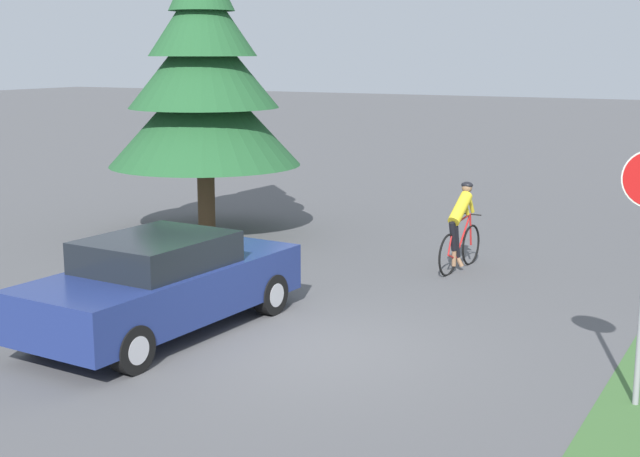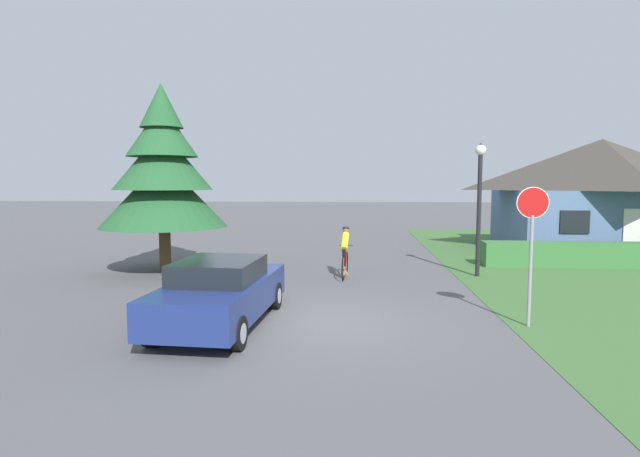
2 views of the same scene
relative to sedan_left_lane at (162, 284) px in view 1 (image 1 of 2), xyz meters
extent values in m
plane|color=#515154|center=(2.07, 0.36, -0.70)|extent=(140.00, 140.00, 0.00)
cube|color=navy|center=(0.00, 0.02, -0.08)|extent=(2.03, 4.51, 0.70)
cube|color=black|center=(-0.01, -0.09, 0.49)|extent=(1.67, 2.05, 0.44)
cylinder|color=black|center=(-0.70, 1.57, -0.39)|extent=(0.28, 0.64, 0.63)
cylinder|color=#ADADB2|center=(-0.70, 1.57, -0.39)|extent=(0.28, 0.38, 0.36)
cylinder|color=black|center=(0.88, 1.47, -0.39)|extent=(0.28, 0.64, 0.63)
cylinder|color=#ADADB2|center=(0.88, 1.47, -0.39)|extent=(0.28, 0.38, 0.36)
cylinder|color=black|center=(-0.87, -1.43, -0.39)|extent=(0.28, 0.64, 0.63)
cylinder|color=#ADADB2|center=(-0.87, -1.43, -0.39)|extent=(0.28, 0.38, 0.36)
cylinder|color=black|center=(0.70, -1.52, -0.39)|extent=(0.28, 0.64, 0.63)
cylinder|color=#ADADB2|center=(0.70, -1.52, -0.39)|extent=(0.28, 0.38, 0.36)
torus|color=black|center=(2.41, 5.05, -0.33)|extent=(0.10, 0.78, 0.78)
torus|color=black|center=(2.48, 6.06, -0.33)|extent=(0.10, 0.78, 0.78)
cylinder|color=#B21E1E|center=(2.43, 5.31, -0.14)|extent=(0.05, 0.18, 0.65)
cylinder|color=#B21E1E|center=(2.46, 5.68, -0.10)|extent=(0.08, 0.64, 0.75)
cylinder|color=#B21E1E|center=(2.45, 5.61, 0.22)|extent=(0.09, 0.76, 0.12)
cylinder|color=#B21E1E|center=(2.42, 5.21, -0.40)|extent=(0.06, 0.34, 0.16)
cylinder|color=#B21E1E|center=(2.42, 5.14, -0.08)|extent=(0.05, 0.21, 0.53)
cylinder|color=#B21E1E|center=(2.48, 6.02, -0.03)|extent=(0.04, 0.12, 0.61)
cylinder|color=black|center=(2.48, 5.98, 0.27)|extent=(0.44, 0.06, 0.02)
ellipsoid|color=black|center=(2.42, 5.24, 0.20)|extent=(0.09, 0.21, 0.05)
cylinder|color=black|center=(2.43, 5.23, -0.02)|extent=(0.13, 0.26, 0.55)
cylinder|color=black|center=(2.43, 5.39, -0.10)|extent=(0.13, 0.26, 0.71)
cylinder|color=#8C6647|center=(2.43, 5.30, -0.43)|extent=(0.08, 0.08, 0.30)
cylinder|color=#8C6647|center=(2.48, 5.46, -0.53)|extent=(0.17, 0.08, 0.21)
cylinder|color=yellow|center=(2.44, 5.52, 0.44)|extent=(0.27, 0.71, 0.58)
cylinder|color=yellow|center=(2.47, 5.75, 0.45)|extent=(0.09, 0.25, 0.36)
cylinder|color=yellow|center=(2.47, 6.03, 0.45)|extent=(0.09, 0.25, 0.36)
sphere|color=#8C6647|center=(2.46, 5.80, 0.79)|extent=(0.19, 0.19, 0.19)
ellipsoid|color=black|center=(2.46, 5.80, 0.84)|extent=(0.22, 0.18, 0.12)
cylinder|color=#4C3823|center=(-3.60, 6.10, 0.06)|extent=(0.38, 0.38, 1.52)
cone|color=#23562D|center=(-3.60, 6.10, 1.94)|extent=(4.14, 4.14, 2.25)
cone|color=#23562D|center=(-3.60, 6.10, 3.04)|extent=(3.23, 3.23, 1.98)
cone|color=#23562D|center=(-3.60, 6.10, 4.00)|extent=(2.32, 2.32, 1.71)
camera|label=1|loc=(7.76, -9.67, 3.21)|focal=50.00mm
camera|label=2|loc=(2.83, -10.04, 2.26)|focal=28.00mm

